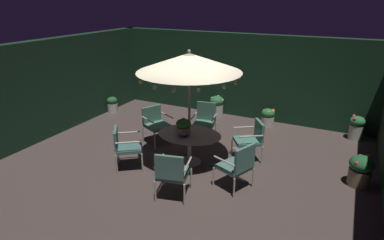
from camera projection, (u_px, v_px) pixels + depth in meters
The scene contains 17 objects.
ground_plane at pixel (189, 161), 7.74m from camera, with size 8.64×7.48×0.02m, color #4C3E39.
hedge_backdrop_rear at pixel (240, 76), 10.28m from camera, with size 8.64×0.30×2.60m, color #15301D.
hedge_backdrop_left at pixel (54, 87), 9.01m from camera, with size 0.30×7.48×2.60m, color black.
patio_dining_table at pixel (189, 139), 7.43m from camera, with size 1.48×1.16×0.73m.
patio_umbrella at pixel (189, 63), 6.81m from camera, with size 2.25×2.25×2.62m.
centerpiece_planter at pixel (183, 126), 7.19m from camera, with size 0.33×0.33×0.43m.
patio_chair_north at pixel (172, 171), 6.10m from camera, with size 0.72×0.74×0.99m.
patio_chair_northeast at pixel (238, 164), 6.41m from camera, with size 0.77×0.77×0.98m.
patio_chair_east at pixel (251, 137), 7.62m from camera, with size 0.82×0.82×0.94m.
patio_chair_southeast at pixel (205, 119), 8.76m from camera, with size 0.67×0.68×0.98m.
patio_chair_south at pixel (156, 122), 8.52m from camera, with size 0.82×0.81×0.95m.
patio_chair_southwest at pixel (124, 145), 7.22m from camera, with size 0.81×0.81×0.95m.
potted_plant_left_near at pixel (356, 127), 8.76m from camera, with size 0.39×0.39×0.65m.
potted_plant_right_far at pixel (112, 104), 10.85m from camera, with size 0.35×0.35×0.53m.
potted_plant_right_near at pixel (217, 105), 10.58m from camera, with size 0.45×0.45×0.64m.
potted_plant_back_center at pixel (268, 117), 9.72m from camera, with size 0.39×0.39×0.53m.
potted_plant_front_corner at pixel (361, 170), 6.61m from camera, with size 0.47×0.47×0.65m.
Camera 1 is at (3.14, -6.13, 3.64)m, focal length 30.58 mm.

